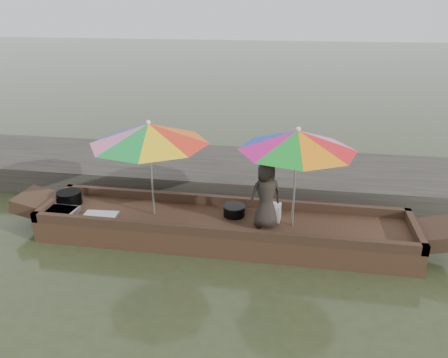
% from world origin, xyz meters
% --- Properties ---
extents(water, '(80.00, 80.00, 0.00)m').
position_xyz_m(water, '(0.00, 0.00, 0.00)').
color(water, '#3C4628').
rests_on(water, ground).
extents(dock, '(22.00, 2.20, 0.50)m').
position_xyz_m(dock, '(0.00, 2.20, 0.25)').
color(dock, '#2D2B26').
rests_on(dock, ground).
extents(boat_hull, '(5.82, 1.20, 0.35)m').
position_xyz_m(boat_hull, '(0.00, 0.00, 0.17)').
color(boat_hull, '#3A2517').
rests_on(boat_hull, water).
extents(cooking_pot, '(0.41, 0.41, 0.21)m').
position_xyz_m(cooking_pot, '(-2.66, 0.14, 0.46)').
color(cooking_pot, black).
rests_on(cooking_pot, boat_hull).
extents(tray_crayfish, '(0.54, 0.39, 0.09)m').
position_xyz_m(tray_crayfish, '(-2.61, -0.25, 0.39)').
color(tray_crayfish, silver).
rests_on(tray_crayfish, boat_hull).
extents(tray_scallop, '(0.56, 0.40, 0.06)m').
position_xyz_m(tray_scallop, '(-1.92, -0.30, 0.38)').
color(tray_scallop, silver).
rests_on(tray_scallop, boat_hull).
extents(charcoal_grill, '(0.34, 0.34, 0.16)m').
position_xyz_m(charcoal_grill, '(0.15, 0.17, 0.43)').
color(charcoal_grill, black).
rests_on(charcoal_grill, boat_hull).
extents(supply_bag, '(0.29, 0.24, 0.26)m').
position_xyz_m(supply_bag, '(0.75, 0.14, 0.48)').
color(supply_bag, silver).
rests_on(supply_bag, boat_hull).
extents(vendor, '(0.61, 0.53, 1.04)m').
position_xyz_m(vendor, '(0.66, -0.10, 0.87)').
color(vendor, black).
rests_on(vendor, boat_hull).
extents(umbrella_bow, '(2.09, 2.09, 1.55)m').
position_xyz_m(umbrella_bow, '(-1.12, 0.00, 1.12)').
color(umbrella_bow, '#FF5D0C').
rests_on(umbrella_bow, boat_hull).
extents(umbrella_stern, '(1.90, 1.90, 1.55)m').
position_xyz_m(umbrella_stern, '(1.08, 0.00, 1.12)').
color(umbrella_stern, pink).
rests_on(umbrella_stern, boat_hull).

